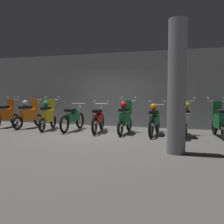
# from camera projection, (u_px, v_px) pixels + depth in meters

# --- Properties ---
(ground_plane) EXTENTS (80.00, 80.00, 0.00)m
(ground_plane) POSITION_uv_depth(u_px,v_px,m) (91.00, 135.00, 8.99)
(ground_plane) COLOR #565451
(back_wall) EXTENTS (16.28, 0.30, 3.15)m
(back_wall) POSITION_uv_depth(u_px,v_px,m) (115.00, 90.00, 11.40)
(back_wall) COLOR gray
(back_wall) RESTS_ON ground
(motorbike_slot_0) EXTENTS (0.59, 1.68, 1.29)m
(motorbike_slot_0) POSITION_uv_depth(u_px,v_px,m) (6.00, 115.00, 10.92)
(motorbike_slot_0) COLOR black
(motorbike_slot_0) RESTS_ON ground
(motorbike_slot_1) EXTENTS (0.57, 1.67, 1.18)m
(motorbike_slot_1) POSITION_uv_depth(u_px,v_px,m) (29.00, 114.00, 10.69)
(motorbike_slot_1) COLOR black
(motorbike_slot_1) RESTS_ON ground
(motorbike_slot_2) EXTENTS (0.58, 1.67, 1.29)m
(motorbike_slot_2) POSITION_uv_depth(u_px,v_px,m) (48.00, 115.00, 10.17)
(motorbike_slot_2) COLOR black
(motorbike_slot_2) RESTS_ON ground
(motorbike_slot_3) EXTENTS (0.56, 1.95, 1.03)m
(motorbike_slot_3) POSITION_uv_depth(u_px,v_px,m) (73.00, 118.00, 9.92)
(motorbike_slot_3) COLOR black
(motorbike_slot_3) RESTS_ON ground
(motorbike_slot_4) EXTENTS (0.58, 1.94, 1.15)m
(motorbike_slot_4) POSITION_uv_depth(u_px,v_px,m) (98.00, 119.00, 9.61)
(motorbike_slot_4) COLOR black
(motorbike_slot_4) RESTS_ON ground
(motorbike_slot_5) EXTENTS (0.59, 1.68, 1.29)m
(motorbike_slot_5) POSITION_uv_depth(u_px,v_px,m) (125.00, 118.00, 9.22)
(motorbike_slot_5) COLOR black
(motorbike_slot_5) RESTS_ON ground
(motorbike_slot_6) EXTENTS (0.59, 1.95, 1.15)m
(motorbike_slot_6) POSITION_uv_depth(u_px,v_px,m) (155.00, 120.00, 8.94)
(motorbike_slot_6) COLOR black
(motorbike_slot_6) RESTS_ON ground
(motorbike_slot_7) EXTENTS (0.59, 1.68, 1.29)m
(motorbike_slot_7) POSITION_uv_depth(u_px,v_px,m) (186.00, 120.00, 8.54)
(motorbike_slot_7) COLOR black
(motorbike_slot_7) RESTS_ON ground
(motorbike_slot_8) EXTENTS (0.58, 1.67, 1.29)m
(motorbike_slot_8) POSITION_uv_depth(u_px,v_px,m) (219.00, 121.00, 8.45)
(motorbike_slot_8) COLOR black
(motorbike_slot_8) RESTS_ON ground
(support_pillar) EXTENTS (0.44, 0.44, 3.15)m
(support_pillar) POSITION_uv_depth(u_px,v_px,m) (177.00, 87.00, 6.13)
(support_pillar) COLOR gray
(support_pillar) RESTS_ON ground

